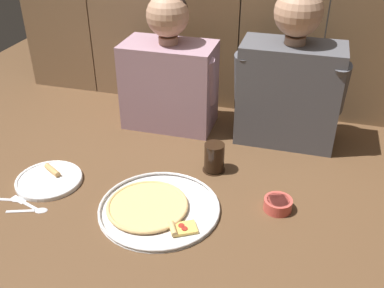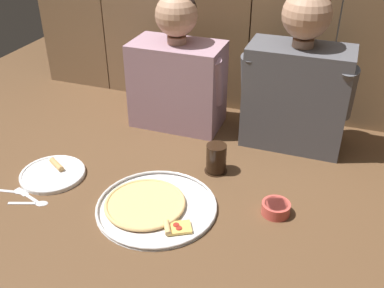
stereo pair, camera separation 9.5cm
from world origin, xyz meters
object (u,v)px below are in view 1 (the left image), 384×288
Objects in this scene: drinking_glass at (214,158)px; diner_right at (291,76)px; dinner_plate at (49,180)px; diner_left at (169,71)px; pizza_tray at (155,207)px; dipping_bowl at (278,204)px.

drinking_glass is 0.45m from diner_right.
diner_left is (0.29, 0.55, 0.25)m from dinner_plate.
dinner_plate is (-0.43, 0.05, -0.00)m from pizza_tray.
dipping_bowl is at bearing -86.50° from diner_right.
dinner_plate is 2.12× the size of drinking_glass.
dipping_bowl is (0.40, 0.12, 0.01)m from pizza_tray.
dipping_bowl reaches higher than pizza_tray.
diner_right reaches higher than diner_left.
pizza_tray is 4.30× the size of dipping_bowl.
drinking_glass reaches higher than dipping_bowl.
drinking_glass is 0.46m from diner_left.
dipping_bowl is at bearing -32.99° from drinking_glass.
diner_left reaches higher than drinking_glass.
pizza_tray is 0.32m from drinking_glass.
pizza_tray is 3.61× the size of drinking_glass.
pizza_tray is at bearing -76.80° from diner_left.
diner_right is (0.23, 0.31, 0.23)m from drinking_glass.
diner_right is at bearing 53.45° from drinking_glass.
dinner_plate is at bearing -145.38° from diner_right.
drinking_glass is 1.19× the size of dipping_bowl.
diner_left is at bearing 138.17° from dipping_bowl.
pizza_tray is 0.42m from dipping_bowl.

